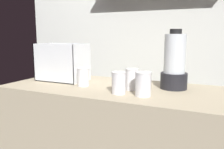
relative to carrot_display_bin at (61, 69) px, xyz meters
name	(u,v)px	position (x,y,z in m)	size (l,w,h in m)	color
back_wall_unit	(148,31)	(0.44, 0.71, 0.28)	(2.60, 0.24, 2.50)	silver
carrot_display_bin	(61,69)	(0.00, 0.00, 0.00)	(0.35, 0.22, 0.27)	white
blender_pitcher	(174,64)	(0.82, 0.06, 0.07)	(0.17, 0.17, 0.37)	black
juice_cup_orange_far_left	(83,78)	(0.26, -0.12, -0.03)	(0.08, 0.08, 0.12)	white
juice_cup_carrot_left	(119,84)	(0.56, -0.21, -0.03)	(0.08, 0.08, 0.13)	white
juice_cup_carrot_middle	(132,80)	(0.59, -0.09, -0.02)	(0.08, 0.08, 0.13)	white
juice_cup_carrot_right	(143,85)	(0.70, -0.20, -0.02)	(0.09, 0.09, 0.13)	white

